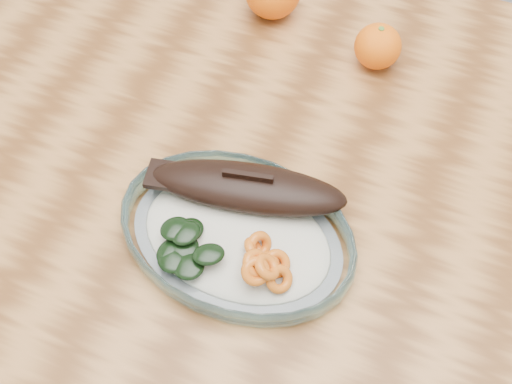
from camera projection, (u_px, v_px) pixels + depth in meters
ground at (267, 349)px, 1.46m from camera, size 3.00×3.00×0.00m
dining_table at (274, 188)px, 0.92m from camera, size 1.20×0.80×0.75m
plated_meal at (237, 230)px, 0.74m from camera, size 0.54×0.54×0.08m
orange_right at (378, 46)px, 0.89m from camera, size 0.07×0.07×0.07m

